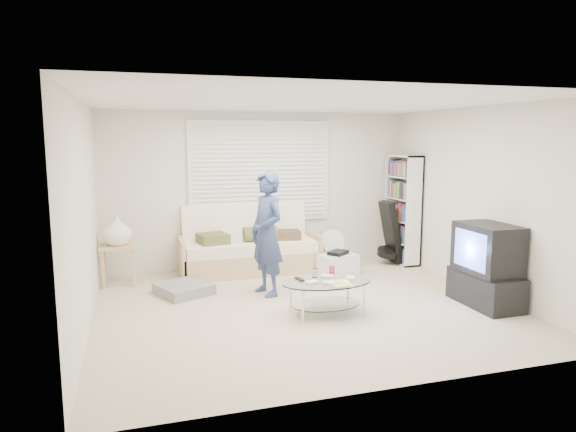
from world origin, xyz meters
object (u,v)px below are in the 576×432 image
object	(u,v)px
futon_sofa	(249,250)
tv_unit	(487,266)
bookshelf	(402,209)
coffee_table	(327,287)

from	to	relation	value
futon_sofa	tv_unit	world-z (taller)	futon_sofa
futon_sofa	tv_unit	distance (m)	3.52
bookshelf	coffee_table	size ratio (longest dim) A/B	1.61
tv_unit	coffee_table	size ratio (longest dim) A/B	0.92
bookshelf	tv_unit	xyz separation A→B (m)	(-0.13, -2.35, -0.40)
futon_sofa	bookshelf	xyz separation A→B (m)	(2.60, -0.15, 0.56)
bookshelf	coffee_table	xyz separation A→B (m)	(-2.15, -2.09, -0.57)
bookshelf	coffee_table	distance (m)	3.05
bookshelf	tv_unit	size ratio (longest dim) A/B	1.75
bookshelf	coffee_table	bearing A→B (deg)	-135.79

